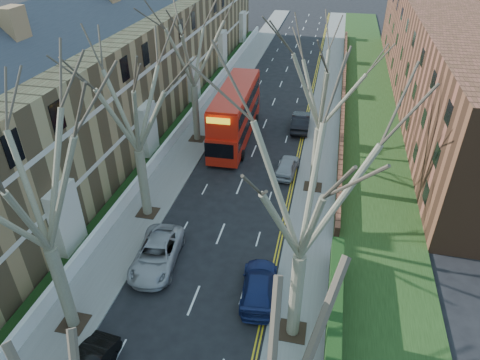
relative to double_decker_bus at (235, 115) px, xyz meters
The scene contains 16 objects.
pavement_left 10.95m from the double_decker_bus, 110.92° to the left, with size 3.00×102.00×0.12m, color slate.
pavement_right 13.13m from the double_decker_bus, 50.64° to the left, with size 3.00×102.00×0.12m, color slate.
terrace_left 12.02m from the double_decker_bus, behind, with size 9.70×78.00×13.60m.
flats_right 24.24m from the double_decker_bus, 35.43° to the left, with size 13.97×54.00×10.00m.
front_wall_left 6.10m from the double_decker_bus, 160.09° to the left, with size 0.30×78.00×1.00m.
grass_verge_right 16.31m from the double_decker_bus, 38.19° to the left, with size 6.00×102.00×0.06m.
tree_left_mid 24.34m from the double_decker_bus, 98.68° to the right, with size 10.50×10.50×14.71m.
tree_left_far 15.09m from the double_decker_bus, 105.10° to the right, with size 10.15×10.15×14.22m.
tree_left_dist 7.98m from the double_decker_bus, 163.79° to the right, with size 10.50×10.50×14.71m.
tree_right_mid 23.54m from the double_decker_bus, 69.44° to the right, with size 10.50×10.50×14.71m.
tree_right_far 12.55m from the double_decker_bus, 41.68° to the right, with size 10.15×10.15×14.22m.
double_decker_bus is the anchor object (origin of this frame).
car_left_far 17.75m from the double_decker_bus, 92.94° to the right, with size 2.49×5.41×1.50m, color #A1A1A6.
car_right_near 19.72m from the double_decker_bus, 73.15° to the right, with size 1.92×4.73×1.37m, color navy.
car_right_mid 7.85m from the double_decker_bus, 42.95° to the right, with size 1.60×3.97×1.35m, color #999BA1.
car_right_far 7.03m from the double_decker_bus, 31.35° to the left, with size 1.69×4.85×1.60m, color black.
Camera 1 is at (6.17, -6.75, 18.75)m, focal length 32.00 mm.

